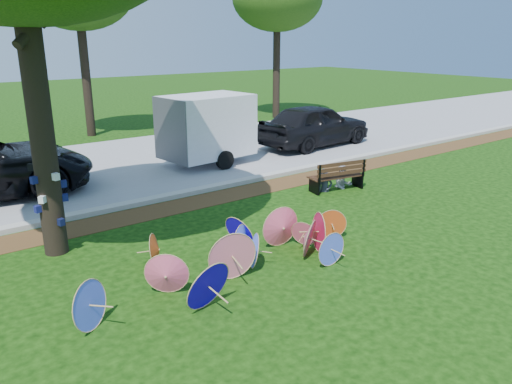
# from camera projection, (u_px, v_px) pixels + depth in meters

# --- Properties ---
(ground) EXTENTS (90.00, 90.00, 0.00)m
(ground) POSITION_uv_depth(u_px,v_px,m) (301.00, 272.00, 8.89)
(ground) COLOR black
(ground) RESTS_ON ground
(mulch_strip) EXTENTS (90.00, 1.00, 0.01)m
(mulch_strip) POSITION_uv_depth(u_px,v_px,m) (179.00, 206.00, 12.32)
(mulch_strip) COLOR #472D16
(mulch_strip) RESTS_ON ground
(curb) EXTENTS (90.00, 0.30, 0.12)m
(curb) POSITION_uv_depth(u_px,v_px,m) (166.00, 197.00, 12.84)
(curb) COLOR #B7B5AD
(curb) RESTS_ON ground
(street) EXTENTS (90.00, 8.00, 0.01)m
(street) POSITION_uv_depth(u_px,v_px,m) (107.00, 167.00, 16.03)
(street) COLOR gray
(street) RESTS_ON ground
(parasol_pile) EXTENTS (5.87, 2.40, 0.89)m
(parasol_pile) POSITION_uv_depth(u_px,v_px,m) (247.00, 250.00, 8.89)
(parasol_pile) COLOR #DA4F6E
(parasol_pile) RESTS_ON ground
(dark_pickup) EXTENTS (4.83, 2.19, 1.61)m
(dark_pickup) POSITION_uv_depth(u_px,v_px,m) (315.00, 125.00, 18.89)
(dark_pickup) COLOR black
(dark_pickup) RESTS_ON ground
(cargo_trailer) EXTENTS (2.93, 2.02, 2.54)m
(cargo_trailer) POSITION_uv_depth(u_px,v_px,m) (207.00, 126.00, 15.99)
(cargo_trailer) COLOR white
(cargo_trailer) RESTS_ON ground
(park_bench) EXTENTS (1.66, 0.90, 0.82)m
(park_bench) POSITION_uv_depth(u_px,v_px,m) (336.00, 175.00, 13.54)
(park_bench) COLOR black
(park_bench) RESTS_ON ground
(person_left) EXTENTS (0.51, 0.41, 1.22)m
(person_left) POSITION_uv_depth(u_px,v_px,m) (325.00, 170.00, 13.32)
(person_left) COLOR #37394B
(person_left) RESTS_ON ground
(person_right) EXTENTS (0.67, 0.58, 1.19)m
(person_right) POSITION_uv_depth(u_px,v_px,m) (344.00, 166.00, 13.73)
(person_right) COLOR silver
(person_right) RESTS_ON ground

